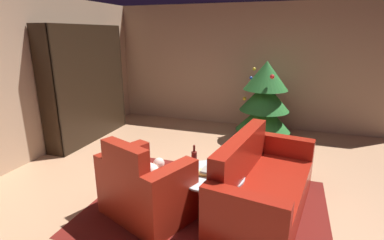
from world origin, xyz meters
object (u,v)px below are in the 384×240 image
at_px(bookshelf_unit, 91,85).
at_px(coffee_table, 211,177).
at_px(bottle_on_table, 194,160).
at_px(decorated_tree, 265,100).
at_px(couch_red, 262,188).
at_px(armchair_red, 145,189).
at_px(book_stack_on_table, 208,172).

xyz_separation_m(bookshelf_unit, coffee_table, (2.89, -1.75, -0.64)).
height_order(bookshelf_unit, bottle_on_table, bookshelf_unit).
xyz_separation_m(bookshelf_unit, decorated_tree, (3.23, 0.92, -0.27)).
bearing_deg(couch_red, coffee_table, -168.44).
bearing_deg(bookshelf_unit, decorated_tree, 15.91).
xyz_separation_m(armchair_red, book_stack_on_table, (0.63, 0.36, 0.14)).
distance_m(bottle_on_table, decorated_tree, 2.70).
distance_m(coffee_table, decorated_tree, 2.72).
height_order(couch_red, book_stack_on_table, couch_red).
distance_m(armchair_red, bottle_on_table, 0.66).
bearing_deg(armchair_red, coffee_table, 30.01).
relative_size(book_stack_on_table, bottle_on_table, 0.68).
relative_size(armchair_red, decorated_tree, 0.76).
relative_size(bookshelf_unit, couch_red, 1.13).
bearing_deg(bottle_on_table, armchair_red, -136.49).
xyz_separation_m(couch_red, decorated_tree, (-0.24, 2.56, 0.48)).
xyz_separation_m(coffee_table, decorated_tree, (0.34, 2.68, 0.38)).
distance_m(armchair_red, coffee_table, 0.77).
bearing_deg(book_stack_on_table, couch_red, 12.96).
height_order(bottle_on_table, decorated_tree, decorated_tree).
relative_size(book_stack_on_table, decorated_tree, 0.14).
distance_m(bookshelf_unit, bottle_on_table, 3.22).
bearing_deg(bottle_on_table, coffee_table, -10.79).
xyz_separation_m(bottle_on_table, decorated_tree, (0.55, 2.63, 0.21)).
bearing_deg(bottle_on_table, bookshelf_unit, 147.39).
distance_m(bookshelf_unit, couch_red, 3.91).
bearing_deg(bottle_on_table, book_stack_on_table, -18.11).
xyz_separation_m(armchair_red, couch_red, (1.24, 0.50, -0.03)).
xyz_separation_m(armchair_red, bottle_on_table, (0.45, 0.42, 0.23)).
bearing_deg(armchair_red, decorated_tree, 71.94).
bearing_deg(bookshelf_unit, coffee_table, -31.22).
bearing_deg(coffee_table, armchair_red, -149.99).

